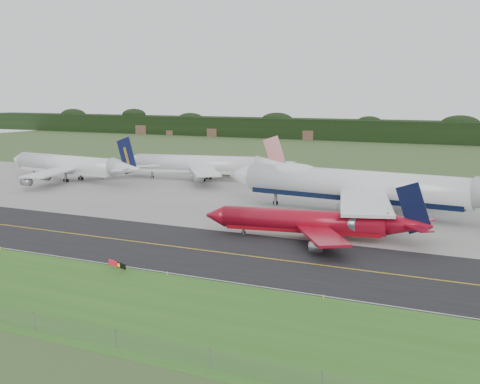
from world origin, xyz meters
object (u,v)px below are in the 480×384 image
jet_red_737 (316,222)px  jet_star_tail (205,165)px  jet_ba_747 (364,187)px  jet_navy_gold (73,166)px  taxiway_sign (117,265)px

jet_red_737 → jet_star_tail: jet_star_tail is taller
jet_ba_747 → jet_navy_gold: (-99.45, 14.28, -1.60)m
jet_ba_747 → jet_navy_gold: jet_ba_747 is taller
jet_ba_747 → jet_star_tail: (-63.33, 35.15, -1.60)m
jet_red_737 → jet_star_tail: size_ratio=0.79×
jet_red_737 → jet_navy_gold: size_ratio=0.75×
jet_star_tail → taxiway_sign: size_ratio=12.73×
jet_ba_747 → taxiway_sign: size_ratio=17.45×
jet_navy_gold → taxiway_sign: size_ratio=13.28×
jet_ba_747 → jet_red_737: size_ratio=1.74×
jet_red_737 → taxiway_sign: bearing=-117.9°
jet_ba_747 → taxiway_sign: 68.55m
jet_red_737 → jet_navy_gold: 108.35m
taxiway_sign → jet_ba_747: bearing=73.5°
jet_star_tail → taxiway_sign: bearing=-66.4°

